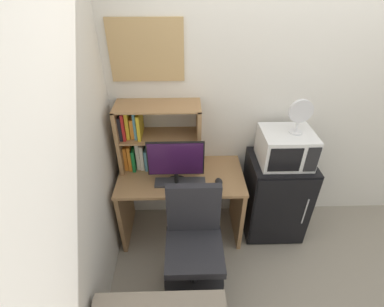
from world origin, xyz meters
TOP-DOWN VIEW (x-y plane):
  - wall_back at (0.40, 0.02)m, footprint 6.40×0.04m
  - wall_left at (-1.62, -1.60)m, footprint 0.04×4.40m
  - desk at (-0.99, -0.29)m, footprint 1.13×0.59m
  - hutch_bookshelf at (-1.28, -0.14)m, footprint 0.72×0.30m
  - monitor at (-1.02, -0.42)m, footprint 0.47×0.20m
  - keyboard at (-0.99, -0.41)m, footprint 0.44×0.12m
  - computer_mouse at (-0.66, -0.43)m, footprint 0.06×0.11m
  - mini_fridge at (-0.07, -0.26)m, footprint 0.56×0.51m
  - microwave at (-0.07, -0.26)m, footprint 0.44×0.39m
  - desk_fan at (-0.02, -0.27)m, footprint 0.20×0.11m
  - desk_chair at (-0.88, -0.83)m, footprint 0.52×0.52m
  - wall_corkboard at (-1.23, -0.01)m, footprint 0.59×0.02m

SIDE VIEW (x-z plane):
  - desk_chair at x=-0.88m, z-range -0.07..0.87m
  - mini_fridge at x=-0.07m, z-range 0.00..0.84m
  - desk at x=-0.99m, z-range 0.14..0.86m
  - keyboard at x=-0.99m, z-range 0.73..0.75m
  - computer_mouse at x=-0.66m, z-range 0.73..0.77m
  - monitor at x=-1.02m, z-range 0.75..1.17m
  - microwave at x=-0.07m, z-range 0.84..1.13m
  - hutch_bookshelf at x=-1.28m, z-range 0.74..1.36m
  - wall_back at x=0.40m, z-range 0.00..2.60m
  - wall_left at x=-1.62m, z-range 0.00..2.60m
  - desk_fan at x=-0.02m, z-range 1.16..1.46m
  - wall_corkboard at x=-1.23m, z-range 1.50..1.98m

